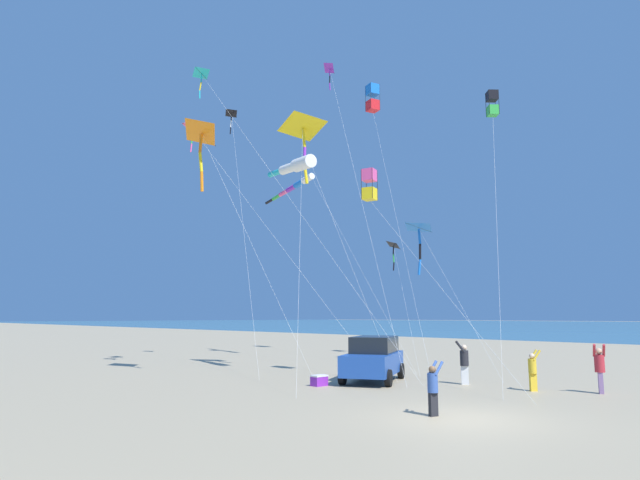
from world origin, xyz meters
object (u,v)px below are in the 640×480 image
kite_windsock_teal_far_right (296,166)px  kite_box_long_streamer_right (369,185)px  cooler_box (319,380)px  kite_delta_black_fish_shape (192,127)px  kite_delta_long_streamer_left (394,245)px  kite_delta_green_low_center (232,115)px  kite_delta_magenta_far_left (203,76)px  parked_car (373,358)px  person_adult_flyer (600,366)px  person_child_green_jacket (464,361)px  kite_delta_yellow_midlevel (203,133)px  kite_box_orange_high_right (373,98)px  person_bystander_far (433,386)px  kite_box_white_trailing (492,104)px  person_child_grey_jacket (533,368)px  kite_delta_purple_drifting (304,128)px  kite_windsock_checkered_midright (294,187)px  kite_delta_blue_topmost (419,228)px  kite_delta_small_distant (330,70)px

kite_windsock_teal_far_right → kite_box_long_streamer_right: bearing=112.9°
cooler_box → kite_delta_black_fish_shape: kite_delta_black_fish_shape is taller
kite_delta_long_streamer_left → kite_delta_green_low_center: 14.47m
kite_delta_magenta_far_left → cooler_box: bearing=100.4°
parked_car → kite_box_long_streamer_right: bearing=-134.9°
person_adult_flyer → person_child_green_jacket: (1.24, -4.70, -0.01)m
parked_car → kite_delta_yellow_midlevel: bearing=-50.6°
kite_box_orange_high_right → kite_delta_magenta_far_left: size_ratio=1.30×
kite_delta_long_streamer_left → kite_windsock_teal_far_right: 14.44m
person_bystander_far → kite_box_orange_high_right: size_ratio=0.07×
person_adult_flyer → kite_delta_green_low_center: kite_delta_green_low_center is taller
cooler_box → kite_box_long_streamer_right: bearing=-175.9°
kite_delta_magenta_far_left → kite_delta_long_streamer_left: bearing=-175.8°
parked_car → kite_box_white_trailing: (-5.50, 3.00, 11.89)m
cooler_box → person_child_grey_jacket: 7.99m
cooler_box → kite_box_long_streamer_right: size_ratio=0.07×
kite_delta_black_fish_shape → person_adult_flyer: bearing=108.2°
kite_windsock_teal_far_right → kite_delta_yellow_midlevel: 4.69m
person_child_grey_jacket → kite_box_long_streamer_right: (1.24, -6.71, 7.89)m
person_adult_flyer → kite_delta_black_fish_shape: 22.94m
kite_delta_purple_drifting → kite_windsock_teal_far_right: bearing=26.9°
kite_delta_magenta_far_left → kite_windsock_checkered_midright: 11.25m
kite_windsock_teal_far_right → kite_delta_green_low_center: bearing=-102.3°
person_child_grey_jacket → kite_box_orange_high_right: kite_box_orange_high_right is taller
kite_delta_green_low_center → kite_box_orange_high_right: bearing=164.1°
kite_box_orange_high_right → kite_box_long_streamer_right: (10.75, 9.01, -10.08)m
person_adult_flyer → kite_box_orange_high_right: (-8.40, -17.65, 17.83)m
kite_windsock_teal_far_right → kite_box_orange_high_right: bearing=-155.8°
person_bystander_far → kite_windsock_teal_far_right: 14.62m
cooler_box → kite_delta_long_streamer_left: 19.12m
person_child_green_jacket → kite_delta_blue_topmost: (-6.84, -6.99, 7.03)m
person_child_grey_jacket → kite_delta_long_streamer_left: 19.66m
kite_delta_magenta_far_left → kite_delta_blue_topmost: bearing=162.7°
parked_car → person_child_grey_jacket: (-1.97, 5.98, -0.14)m
person_adult_flyer → person_child_grey_jacket: size_ratio=1.17×
kite_windsock_checkered_midright → kite_box_long_streamer_right: bearing=65.8°
kite_delta_yellow_midlevel → kite_box_orange_high_right: bearing=-167.3°
kite_delta_purple_drifting → person_child_grey_jacket: bearing=99.6°
parked_car → person_bystander_far: 7.98m
kite_box_white_trailing → kite_delta_long_streamer_left: bearing=-121.0°
kite_windsock_checkered_midright → kite_delta_purple_drifting: bearing=52.4°
kite_delta_purple_drifting → kite_delta_blue_topmost: kite_delta_purple_drifting is taller
person_adult_flyer → person_child_green_jacket: size_ratio=1.01×
kite_delta_magenta_far_left → kite_box_white_trailing: (-9.52, 10.74, -2.04)m
person_adult_flyer → kite_delta_small_distant: 23.74m
kite_windsock_teal_far_right → parked_car: bearing=100.1°
person_child_green_jacket → kite_box_white_trailing: 12.46m
kite_box_long_streamer_right → kite_windsock_teal_far_right: bearing=-67.1°
kite_delta_magenta_far_left → person_child_green_jacket: bearing=118.2°
person_bystander_far → kite_box_orange_high_right: (-16.31, -16.10, 17.97)m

